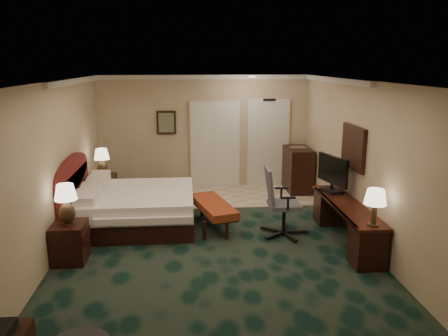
{
  "coord_description": "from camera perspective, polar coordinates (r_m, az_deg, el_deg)",
  "views": [
    {
      "loc": [
        -0.43,
        -6.63,
        2.98
      ],
      "look_at": [
        0.2,
        0.6,
        1.22
      ],
      "focal_mm": 35.0,
      "sensor_mm": 36.0,
      "label": 1
    }
  ],
  "objects": [
    {
      "name": "floor",
      "position": [
        7.28,
        -1.18,
        -10.56
      ],
      "size": [
        5.0,
        7.5,
        0.0
      ],
      "primitive_type": "cube",
      "color": "black",
      "rests_on": "ground"
    },
    {
      "name": "ceiling",
      "position": [
        6.65,
        -1.29,
        11.19
      ],
      "size": [
        5.0,
        7.5,
        0.0
      ],
      "primitive_type": "cube",
      "color": "white",
      "rests_on": "wall_back"
    },
    {
      "name": "wall_back",
      "position": [
        10.51,
        -2.58,
        4.69
      ],
      "size": [
        5.0,
        0.0,
        2.7
      ],
      "primitive_type": "cube",
      "color": "tan",
      "rests_on": "ground"
    },
    {
      "name": "wall_front",
      "position": [
        3.34,
        3.16,
        -15.69
      ],
      "size": [
        5.0,
        0.0,
        2.7
      ],
      "primitive_type": "cube",
      "color": "tan",
      "rests_on": "ground"
    },
    {
      "name": "wall_left",
      "position": [
        7.13,
        -21.7,
        -0.58
      ],
      "size": [
        0.0,
        7.5,
        2.7
      ],
      "primitive_type": "cube",
      "color": "tan",
      "rests_on": "ground"
    },
    {
      "name": "wall_right",
      "position": [
        7.43,
        18.39,
        0.23
      ],
      "size": [
        0.0,
        7.5,
        2.7
      ],
      "primitive_type": "cube",
      "color": "tan",
      "rests_on": "ground"
    },
    {
      "name": "crown_molding",
      "position": [
        6.65,
        -1.29,
        10.76
      ],
      "size": [
        5.0,
        7.5,
        0.1
      ],
      "primitive_type": null,
      "color": "silver",
      "rests_on": "wall_back"
    },
    {
      "name": "tile_patch",
      "position": [
        10.07,
        2.85,
        -3.58
      ],
      "size": [
        3.2,
        1.7,
        0.01
      ],
      "primitive_type": "cube",
      "color": "#C6AF92",
      "rests_on": "ground"
    },
    {
      "name": "headboard",
      "position": [
        8.21,
        -18.96,
        -3.27
      ],
      "size": [
        0.12,
        2.0,
        1.4
      ],
      "primitive_type": null,
      "color": "#512016",
      "rests_on": "ground"
    },
    {
      "name": "entry_door",
      "position": [
        10.71,
        5.77,
        3.17
      ],
      "size": [
        1.02,
        0.06,
        2.18
      ],
      "primitive_type": "cube",
      "color": "silver",
      "rests_on": "ground"
    },
    {
      "name": "closet_doors",
      "position": [
        10.54,
        -1.19,
        3.06
      ],
      "size": [
        1.2,
        0.06,
        2.1
      ],
      "primitive_type": "cube",
      "color": "beige",
      "rests_on": "ground"
    },
    {
      "name": "wall_art",
      "position": [
        10.44,
        -7.55,
        5.91
      ],
      "size": [
        0.45,
        0.06,
        0.55
      ],
      "primitive_type": "cube",
      "color": "#4E6E60",
      "rests_on": "wall_back"
    },
    {
      "name": "wall_mirror",
      "position": [
        7.91,
        16.55,
        2.63
      ],
      "size": [
        0.05,
        0.95,
        0.75
      ],
      "primitive_type": "cube",
      "color": "white",
      "rests_on": "wall_right"
    },
    {
      "name": "bed",
      "position": [
        8.34,
        -11.19,
        -5.19
      ],
      "size": [
        2.07,
        1.92,
        0.66
      ],
      "primitive_type": "cube",
      "color": "white",
      "rests_on": "ground"
    },
    {
      "name": "nightstand_near",
      "position": [
        7.17,
        -19.45,
        -9.15
      ],
      "size": [
        0.48,
        0.55,
        0.6
      ],
      "primitive_type": "cube",
      "color": "black",
      "rests_on": "ground"
    },
    {
      "name": "nightstand_far",
      "position": [
        9.63,
        -15.49,
        -2.89
      ],
      "size": [
        0.52,
        0.6,
        0.65
      ],
      "primitive_type": "cube",
      "color": "black",
      "rests_on": "ground"
    },
    {
      "name": "lamp_near",
      "position": [
        6.94,
        -19.87,
        -4.51
      ],
      "size": [
        0.43,
        0.43,
        0.63
      ],
      "primitive_type": null,
      "rotation": [
        0.0,
        0.0,
        -0.35
      ],
      "color": "black",
      "rests_on": "nightstand_near"
    },
    {
      "name": "lamp_far",
      "position": [
        9.44,
        -15.63,
        0.68
      ],
      "size": [
        0.4,
        0.4,
        0.59
      ],
      "primitive_type": null,
      "rotation": [
        0.0,
        0.0,
        -0.34
      ],
      "color": "black",
      "rests_on": "nightstand_far"
    },
    {
      "name": "bed_bench",
      "position": [
        8.13,
        -1.39,
        -6.11
      ],
      "size": [
        0.85,
        1.49,
        0.48
      ],
      "primitive_type": "cube",
      "rotation": [
        0.0,
        0.0,
        0.27
      ],
      "color": "brown",
      "rests_on": "ground"
    },
    {
      "name": "desk",
      "position": [
        7.72,
        15.61,
        -6.93
      ],
      "size": [
        0.5,
        2.33,
        0.67
      ],
      "primitive_type": "cube",
      "color": "black",
      "rests_on": "ground"
    },
    {
      "name": "tv",
      "position": [
        8.16,
        13.98,
        -0.77
      ],
      "size": [
        0.3,
        0.85,
        0.67
      ],
      "primitive_type": "cube",
      "rotation": [
        0.0,
        0.0,
        0.27
      ],
      "color": "black",
      "rests_on": "desk"
    },
    {
      "name": "desk_lamp",
      "position": [
        6.66,
        19.07,
        -4.89
      ],
      "size": [
        0.37,
        0.37,
        0.56
      ],
      "primitive_type": null,
      "rotation": [
        0.0,
        0.0,
        0.16
      ],
      "color": "black",
      "rests_on": "desk"
    },
    {
      "name": "desk_chair",
      "position": [
        7.72,
        7.9,
        -4.4
      ],
      "size": [
        0.72,
        0.68,
        1.22
      ],
      "primitive_type": null,
      "rotation": [
        0.0,
        0.0,
        -0.02
      ],
      "color": "#47464E",
      "rests_on": "ground"
    },
    {
      "name": "minibar",
      "position": [
        10.46,
        9.61,
        -0.2
      ],
      "size": [
        0.54,
        0.98,
        1.03
      ],
      "primitive_type": "cube",
      "color": "black",
      "rests_on": "ground"
    }
  ]
}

